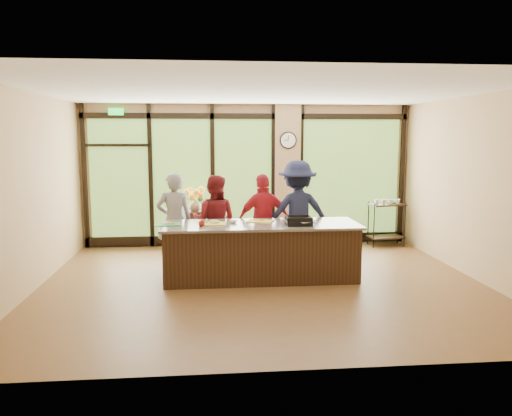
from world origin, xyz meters
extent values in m
plane|color=brown|center=(0.00, 0.00, 0.00)|extent=(7.00, 7.00, 0.00)
plane|color=white|center=(0.00, 0.00, 3.00)|extent=(7.00, 7.00, 0.00)
plane|color=tan|center=(0.00, 3.00, 1.50)|extent=(7.00, 0.00, 7.00)
plane|color=tan|center=(-3.50, 0.00, 1.50)|extent=(0.00, 6.00, 6.00)
plane|color=tan|center=(3.50, 0.00, 1.50)|extent=(0.00, 6.00, 6.00)
cube|color=tan|center=(0.85, 2.94, 1.50)|extent=(0.55, 0.12, 3.00)
cube|color=black|center=(0.00, 2.95, 2.75)|extent=(6.90, 0.08, 0.12)
cube|color=black|center=(0.00, 2.95, 0.12)|extent=(6.90, 0.08, 0.20)
cube|color=#19D83F|center=(-2.70, 2.90, 2.83)|extent=(0.30, 0.04, 0.14)
cube|color=#476F27|center=(-2.70, 2.97, 1.45)|extent=(1.20, 0.02, 2.50)
cube|color=#476F27|center=(-1.40, 2.97, 1.45)|extent=(1.20, 0.02, 2.50)
cube|color=#476F27|center=(-0.10, 2.97, 1.45)|extent=(1.20, 0.02, 2.50)
cube|color=#476F27|center=(2.25, 2.97, 1.45)|extent=(2.10, 0.02, 2.50)
cube|color=black|center=(-3.40, 2.95, 1.50)|extent=(0.08, 0.08, 3.00)
cube|color=black|center=(-2.05, 2.95, 1.50)|extent=(0.08, 0.08, 3.00)
cube|color=black|center=(-0.75, 2.95, 1.50)|extent=(0.08, 0.08, 3.00)
cube|color=black|center=(0.55, 2.95, 1.50)|extent=(0.08, 0.08, 3.00)
cube|color=black|center=(1.15, 2.95, 1.50)|extent=(0.08, 0.08, 3.00)
cube|color=black|center=(3.40, 2.95, 1.50)|extent=(0.08, 0.08, 3.00)
cube|color=black|center=(0.00, 0.30, 0.44)|extent=(3.10, 1.00, 0.88)
cube|color=slate|center=(0.00, 0.30, 0.90)|extent=(3.20, 1.10, 0.04)
cylinder|color=black|center=(0.85, 2.87, 2.25)|extent=(0.36, 0.04, 0.36)
cylinder|color=white|center=(0.85, 2.85, 2.25)|extent=(0.31, 0.01, 0.31)
cube|color=black|center=(0.85, 2.85, 2.30)|extent=(0.01, 0.00, 0.11)
cube|color=black|center=(0.80, 2.85, 2.25)|extent=(0.09, 0.00, 0.01)
imported|color=gray|center=(-1.45, 1.13, 0.85)|extent=(0.67, 0.48, 1.70)
imported|color=maroon|center=(-0.74, 1.15, 0.83)|extent=(0.95, 0.82, 1.65)
imported|color=#A71927|center=(0.13, 1.05, 0.84)|extent=(1.04, 0.59, 1.67)
imported|color=#181B35|center=(0.75, 1.14, 0.95)|extent=(1.28, 0.81, 1.90)
cube|color=black|center=(0.59, 0.11, 0.96)|extent=(0.41, 0.33, 0.07)
imported|color=silver|center=(0.68, 0.09, 0.96)|extent=(0.40, 0.40, 0.08)
cube|color=#2E7F30|center=(-1.50, 0.34, 0.93)|extent=(0.43, 0.34, 0.01)
cube|color=yellow|center=(-0.78, 0.33, 0.93)|extent=(0.44, 0.33, 0.01)
cube|color=yellow|center=(0.02, 0.51, 0.93)|extent=(0.50, 0.43, 0.01)
imported|color=white|center=(-0.75, 0.37, 0.95)|extent=(0.19, 0.19, 0.05)
imported|color=white|center=(-0.44, 0.41, 0.94)|extent=(0.14, 0.14, 0.04)
imported|color=white|center=(0.67, 0.57, 0.94)|extent=(0.15, 0.15, 0.03)
imported|color=#A62510|center=(-0.95, 0.15, 0.96)|extent=(0.12, 0.12, 0.08)
cube|color=black|center=(-1.12, 2.47, 0.41)|extent=(0.53, 0.53, 0.82)
imported|color=olive|center=(-1.12, 2.47, 0.95)|extent=(0.33, 0.33, 0.26)
cube|color=black|center=(2.94, 2.56, 0.19)|extent=(0.79, 0.53, 0.03)
cube|color=black|center=(2.94, 2.56, 0.89)|extent=(0.79, 0.53, 0.03)
cylinder|color=black|center=(2.61, 2.37, 0.47)|extent=(0.03, 0.03, 0.94)
cylinder|color=black|center=(3.28, 2.37, 0.47)|extent=(0.03, 0.03, 0.94)
cylinder|color=black|center=(2.61, 2.75, 0.47)|extent=(0.03, 0.03, 0.94)
cylinder|color=black|center=(3.28, 2.75, 0.47)|extent=(0.03, 0.03, 0.94)
imported|color=silver|center=(2.71, 2.56, 0.95)|extent=(0.12, 0.12, 0.10)
imported|color=silver|center=(2.87, 2.56, 0.95)|extent=(0.12, 0.12, 0.10)
imported|color=silver|center=(3.03, 2.56, 0.95)|extent=(0.12, 0.12, 0.10)
imported|color=silver|center=(3.17, 2.56, 0.95)|extent=(0.12, 0.12, 0.10)
camera|label=1|loc=(-0.83, -7.66, 2.32)|focal=35.00mm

